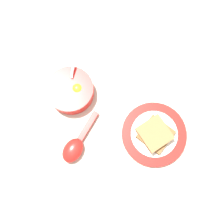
% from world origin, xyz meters
% --- Properties ---
extents(ground_plane, '(3.00, 3.00, 0.00)m').
position_xyz_m(ground_plane, '(0.00, 0.00, 0.00)').
color(ground_plane, beige).
extents(egg_bowl, '(0.15, 0.15, 0.08)m').
position_xyz_m(egg_bowl, '(-0.09, -0.05, 0.03)').
color(egg_bowl, red).
rests_on(egg_bowl, ground_plane).
extents(toast_plate, '(0.21, 0.21, 0.01)m').
position_xyz_m(toast_plate, '(0.21, 0.02, 0.01)').
color(toast_plate, red).
rests_on(toast_plate, ground_plane).
extents(toast_sandwich, '(0.11, 0.11, 0.03)m').
position_xyz_m(toast_sandwich, '(0.21, 0.02, 0.03)').
color(toast_sandwich, brown).
rests_on(toast_sandwich, toast_plate).
extents(soup_spoon, '(0.07, 0.19, 0.04)m').
position_xyz_m(soup_spoon, '(0.05, -0.17, 0.02)').
color(soup_spoon, red).
rests_on(soup_spoon, ground_plane).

